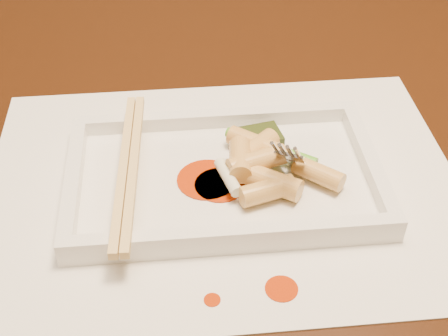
{
  "coord_description": "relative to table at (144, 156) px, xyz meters",
  "views": [
    {
      "loc": [
        0.04,
        -0.56,
        1.11
      ],
      "look_at": [
        0.08,
        -0.17,
        0.77
      ],
      "focal_mm": 50.0,
      "sensor_mm": 36.0,
      "label": 1
    }
  ],
  "objects": [
    {
      "name": "table",
      "position": [
        0.0,
        0.0,
        0.0
      ],
      "size": [
        1.4,
        0.9,
        0.75
      ],
      "color": "black",
      "rests_on": "ground"
    },
    {
      "name": "placemat",
      "position": [
        0.08,
        -0.17,
        0.1
      ],
      "size": [
        0.4,
        0.3,
        0.0
      ],
      "primitive_type": "cube",
      "color": "white",
      "rests_on": "table"
    },
    {
      "name": "sauce_splatter_a",
      "position": [
        0.11,
        -0.29,
        0.1
      ],
      "size": [
        0.02,
        0.02,
        0.0
      ],
      "primitive_type": "cylinder",
      "color": "#B72F05",
      "rests_on": "placemat"
    },
    {
      "name": "sauce_splatter_b",
      "position": [
        0.06,
        -0.29,
        0.1
      ],
      "size": [
        0.01,
        0.01,
        0.0
      ],
      "primitive_type": "cylinder",
      "color": "#B72F05",
      "rests_on": "placemat"
    },
    {
      "name": "plate_base",
      "position": [
        0.08,
        -0.17,
        0.11
      ],
      "size": [
        0.26,
        0.16,
        0.01
      ],
      "primitive_type": "cube",
      "color": "white",
      "rests_on": "placemat"
    },
    {
      "name": "plate_rim_far",
      "position": [
        0.08,
        -0.1,
        0.12
      ],
      "size": [
        0.26,
        0.01,
        0.01
      ],
      "primitive_type": "cube",
      "color": "white",
      "rests_on": "plate_base"
    },
    {
      "name": "plate_rim_near",
      "position": [
        0.08,
        -0.24,
        0.12
      ],
      "size": [
        0.26,
        0.01,
        0.01
      ],
      "primitive_type": "cube",
      "color": "white",
      "rests_on": "plate_base"
    },
    {
      "name": "plate_rim_left",
      "position": [
        -0.05,
        -0.17,
        0.12
      ],
      "size": [
        0.01,
        0.14,
        0.01
      ],
      "primitive_type": "cube",
      "color": "white",
      "rests_on": "plate_base"
    },
    {
      "name": "plate_rim_right",
      "position": [
        0.2,
        -0.17,
        0.12
      ],
      "size": [
        0.01,
        0.14,
        0.01
      ],
      "primitive_type": "cube",
      "color": "white",
      "rests_on": "plate_base"
    },
    {
      "name": "veg_piece",
      "position": [
        0.11,
        -0.13,
        0.12
      ],
      "size": [
        0.04,
        0.03,
        0.01
      ],
      "primitive_type": "cube",
      "rotation": [
        0.0,
        0.0,
        0.2
      ],
      "color": "black",
      "rests_on": "plate_base"
    },
    {
      "name": "scallion_white",
      "position": [
        0.08,
        -0.18,
        0.12
      ],
      "size": [
        0.02,
        0.04,
        0.01
      ],
      "primitive_type": "cylinder",
      "rotation": [
        1.57,
        0.0,
        0.27
      ],
      "color": "#EAEACC",
      "rests_on": "plate_base"
    },
    {
      "name": "scallion_green",
      "position": [
        0.12,
        -0.15,
        0.12
      ],
      "size": [
        0.07,
        0.06,
        0.01
      ],
      "primitive_type": "cylinder",
      "rotation": [
        1.57,
        0.0,
        0.95
      ],
      "color": "#3F9317",
      "rests_on": "plate_base"
    },
    {
      "name": "chopstick_a",
      "position": [
        -0.01,
        -0.17,
        0.13
      ],
      "size": [
        0.02,
        0.19,
        0.01
      ],
      "primitive_type": "cube",
      "rotation": [
        0.0,
        0.0,
        -0.05
      ],
      "color": "#E2BC71",
      "rests_on": "plate_rim_near"
    },
    {
      "name": "chopstick_b",
      "position": [
        0.0,
        -0.17,
        0.13
      ],
      "size": [
        0.02,
        0.19,
        0.01
      ],
      "primitive_type": "cube",
      "rotation": [
        0.0,
        0.0,
        -0.05
      ],
      "color": "#E2BC71",
      "rests_on": "plate_rim_near"
    },
    {
      "name": "fork",
      "position": [
        0.15,
        -0.15,
        0.18
      ],
      "size": [
        0.09,
        0.1,
        0.14
      ],
      "primitive_type": null,
      "color": "silver",
      "rests_on": "plate_base"
    },
    {
      "name": "sauce_blob_0",
      "position": [
        0.07,
        -0.18,
        0.11
      ],
      "size": [
        0.04,
        0.04,
        0.0
      ],
      "primitive_type": "cylinder",
      "color": "#B72F05",
      "rests_on": "plate_base"
    },
    {
      "name": "sauce_blob_1",
      "position": [
        0.06,
        -0.17,
        0.11
      ],
      "size": [
        0.05,
        0.05,
        0.0
      ],
      "primitive_type": "cylinder",
      "color": "#B72F05",
      "rests_on": "plate_base"
    },
    {
      "name": "rice_cake_0",
      "position": [
        0.11,
        -0.15,
        0.12
      ],
      "size": [
        0.04,
        0.04,
        0.02
      ],
      "primitive_type": "cylinder",
      "rotation": [
        1.57,
        0.0,
        2.3
      ],
      "color": "#DEBC67",
      "rests_on": "plate_base"
    },
    {
      "name": "rice_cake_1",
      "position": [
        0.11,
        -0.2,
        0.12
      ],
      "size": [
        0.05,
        0.03,
        0.02
      ],
      "primitive_type": "cylinder",
      "rotation": [
        1.57,
        0.0,
        1.85
      ],
      "color": "#DEBC67",
      "rests_on": "plate_base"
    },
    {
      "name": "rice_cake_2",
      "position": [
        0.09,
        -0.17,
        0.13
      ],
      "size": [
        0.02,
        0.04,
        0.02
      ],
      "primitive_type": "cylinder",
      "rotation": [
        1.57,
        0.0,
        3.04
      ],
      "color": "#DEBC67",
      "rests_on": "plate_base"
    },
    {
      "name": "rice_cake_3",
      "position": [
        0.11,
        -0.19,
        0.12
      ],
      "size": [
        0.05,
        0.04,
        0.02
      ],
      "primitive_type": "cylinder",
      "rotation": [
        1.57,
        0.0,
        0.98
      ],
      "color": "#DEBC67",
      "rests_on": "plate_base"
    },
    {
      "name": "rice_cake_4",
      "position": [
        0.1,
        -0.14,
        0.12
      ],
      "size": [
        0.05,
        0.04,
        0.02
      ],
      "primitive_type": "cylinder",
      "rotation": [
        1.57,
        0.0,
        0.91
      ],
      "color": "#DEBC67",
      "rests_on": "plate_base"
    },
    {
      "name": "rice_cake_5",
      "position": [
        0.1,
        -0.17,
        0.13
      ],
      "size": [
        0.05,
        0.03,
        0.02
      ],
      "primitive_type": "cylinder",
      "rotation": [
        1.57,
        0.0,
        1.89
      ],
      "color": "#DEBC67",
      "rests_on": "plate_base"
    },
    {
      "name": "rice_cake_6",
      "position": [
        0.15,
        -0.19,
        0.12
      ],
      "size": [
        0.04,
        0.04,
        0.02
      ],
      "primitive_type": "cylinder",
      "rotation": [
        1.57,
        0.0,
        0.86
      ],
      "color": "#DEBC67",
      "rests_on": "plate_base"
    }
  ]
}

